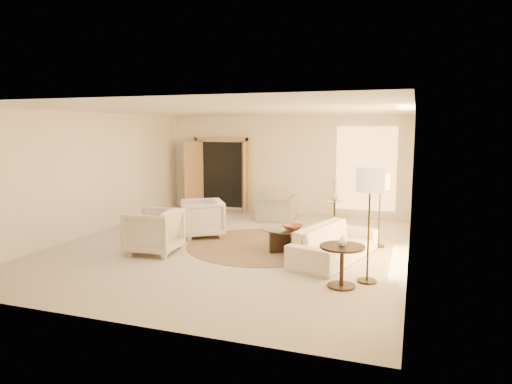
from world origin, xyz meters
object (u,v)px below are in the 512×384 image
(coffee_table, at_px, (292,238))
(side_table, at_px, (335,208))
(bowl, at_px, (292,227))
(end_table, at_px, (342,259))
(sofa, at_px, (335,243))
(accent_chair, at_px, (276,204))
(floor_lamp_near, at_px, (381,185))
(end_vase, at_px, (342,241))
(floor_lamp_far, at_px, (370,185))
(armchair_right, at_px, (154,229))
(armchair_left, at_px, (202,216))
(side_vase, at_px, (335,196))

(coffee_table, bearing_deg, side_table, 85.67)
(bowl, bearing_deg, end_table, -54.03)
(sofa, bearing_deg, bowl, 88.08)
(accent_chair, distance_m, side_table, 1.59)
(floor_lamp_near, relative_size, end_vase, 9.63)
(sofa, xyz_separation_m, side_table, (-0.63, 3.73, 0.01))
(floor_lamp_near, height_order, end_vase, floor_lamp_near)
(coffee_table, bearing_deg, floor_lamp_near, 31.76)
(side_table, distance_m, floor_lamp_far, 5.12)
(sofa, relative_size, coffee_table, 1.41)
(armchair_right, height_order, floor_lamp_near, floor_lamp_near)
(accent_chair, bearing_deg, end_vase, 113.64)
(coffee_table, relative_size, end_table, 2.26)
(sofa, distance_m, side_table, 3.78)
(armchair_right, height_order, side_table, armchair_right)
(armchair_right, relative_size, side_table, 1.73)
(side_table, xyz_separation_m, bowl, (-0.26, -3.45, 0.17))
(accent_chair, bearing_deg, armchair_left, 60.19)
(armchair_left, height_order, floor_lamp_far, floor_lamp_far)
(floor_lamp_far, bearing_deg, bowl, 139.86)
(armchair_left, distance_m, accent_chair, 2.48)
(end_vase, bearing_deg, coffee_table, 125.97)
(armchair_right, height_order, end_table, armchair_right)
(side_table, relative_size, side_vase, 2.50)
(end_table, bearing_deg, coffee_table, 125.97)
(floor_lamp_far, distance_m, end_vase, 0.98)
(end_table, distance_m, bowl, 2.11)
(sofa, xyz_separation_m, end_table, (0.35, -1.42, 0.13))
(floor_lamp_far, bearing_deg, armchair_left, 153.24)
(floor_lamp_far, relative_size, bowl, 4.76)
(end_table, distance_m, floor_lamp_near, 2.84)
(sofa, xyz_separation_m, side_vase, (-0.63, 3.73, 0.34))
(armchair_right, relative_size, end_table, 1.37)
(armchair_right, distance_m, bowl, 2.72)
(coffee_table, bearing_deg, armchair_left, 165.11)
(sofa, relative_size, end_table, 3.18)
(floor_lamp_far, bearing_deg, end_table, -133.95)
(armchair_left, relative_size, coffee_table, 0.59)
(floor_lamp_far, relative_size, side_vase, 8.34)
(end_vase, bearing_deg, floor_lamp_far, 46.05)
(floor_lamp_far, relative_size, end_vase, 11.66)
(sofa, xyz_separation_m, bowl, (-0.89, 0.28, 0.18))
(armchair_left, distance_m, coffee_table, 2.34)
(armchair_left, distance_m, floor_lamp_far, 4.44)
(armchair_right, distance_m, side_vase, 5.23)
(sofa, height_order, floor_lamp_near, floor_lamp_near)
(armchair_left, xyz_separation_m, end_table, (3.49, -2.30, -0.01))
(floor_lamp_far, xyz_separation_m, bowl, (-1.59, 1.34, -1.06))
(armchair_right, bearing_deg, end_table, 73.47)
(armchair_left, height_order, bowl, armchair_left)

